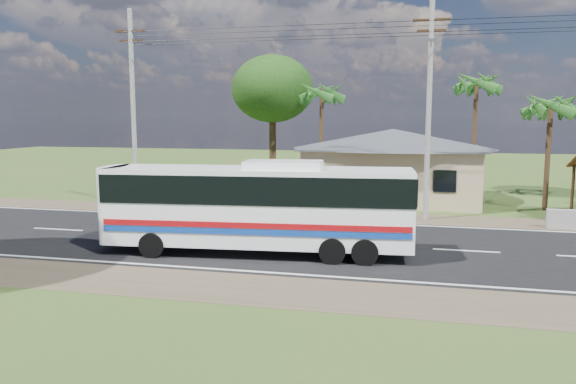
{
  "coord_description": "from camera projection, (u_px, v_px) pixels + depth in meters",
  "views": [
    {
      "loc": [
        2.62,
        -22.27,
        5.24
      ],
      "look_at": [
        -2.84,
        1.0,
        1.96
      ],
      "focal_mm": 35.0,
      "sensor_mm": 36.0,
      "label": 1
    }
  ],
  "objects": [
    {
      "name": "road",
      "position": [
        350.0,
        245.0,
        22.78
      ],
      "size": [
        120.0,
        16.0,
        0.03
      ],
      "color": "black",
      "rests_on": "ground"
    },
    {
      "name": "palm_far",
      "position": [
        322.0,
        94.0,
        38.21
      ],
      "size": [
        2.8,
        2.8,
        7.7
      ],
      "color": "#47301E",
      "rests_on": "ground"
    },
    {
      "name": "house",
      "position": [
        393.0,
        157.0,
        34.73
      ],
      "size": [
        12.4,
        10.0,
        5.0
      ],
      "color": "tan",
      "rests_on": "ground"
    },
    {
      "name": "palm_near",
      "position": [
        551.0,
        106.0,
        30.46
      ],
      "size": [
        2.8,
        2.8,
        6.7
      ],
      "color": "#47301E",
      "rests_on": "ground"
    },
    {
      "name": "coach_bus",
      "position": [
        259.0,
        201.0,
        21.06
      ],
      "size": [
        11.65,
        3.49,
        3.56
      ],
      "rotation": [
        0.0,
        0.0,
        0.09
      ],
      "color": "white",
      "rests_on": "ground"
    },
    {
      "name": "tree_behind_house",
      "position": [
        272.0,
        89.0,
        40.99
      ],
      "size": [
        6.0,
        6.0,
        9.61
      ],
      "color": "#47301E",
      "rests_on": "ground"
    },
    {
      "name": "utility_poles",
      "position": [
        422.0,
        104.0,
        27.65
      ],
      "size": [
        32.8,
        2.22,
        11.0
      ],
      "color": "#9E9E99",
      "rests_on": "ground"
    },
    {
      "name": "ground",
      "position": [
        350.0,
        245.0,
        22.78
      ],
      "size": [
        120.0,
        120.0,
        0.0
      ],
      "primitive_type": "plane",
      "color": "#2F4E1C",
      "rests_on": "ground"
    },
    {
      "name": "palm_mid",
      "position": [
        477.0,
        84.0,
        35.4
      ],
      "size": [
        2.8,
        2.8,
        8.2
      ],
      "color": "#47301E",
      "rests_on": "ground"
    }
  ]
}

